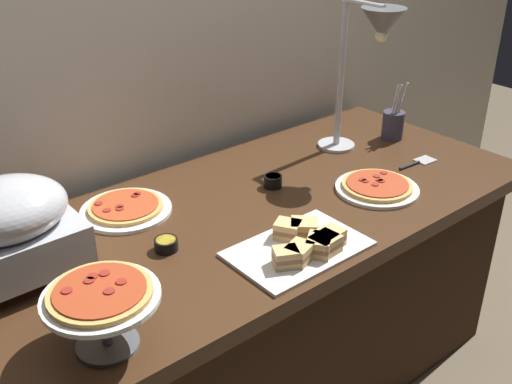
{
  "coord_description": "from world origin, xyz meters",
  "views": [
    {
      "loc": [
        -1.07,
        -1.29,
        1.69
      ],
      "look_at": [
        0.0,
        0.0,
        0.81
      ],
      "focal_mm": 42.59,
      "sensor_mm": 36.0,
      "label": 1
    }
  ],
  "objects_px": {
    "pizza_plate_front": "(126,208)",
    "pizza_plate_center": "(377,187)",
    "sauce_cup_near": "(166,244)",
    "chafing_dish": "(9,226)",
    "heat_lamp": "(373,40)",
    "utensil_holder": "(393,124)",
    "serving_spatula": "(418,163)",
    "pizza_plate_raised_stand": "(101,300)",
    "sauce_cup_far": "(273,181)",
    "sandwich_platter": "(305,244)"
  },
  "relations": [
    {
      "from": "sandwich_platter",
      "to": "serving_spatula",
      "type": "height_order",
      "value": "sandwich_platter"
    },
    {
      "from": "heat_lamp",
      "to": "sauce_cup_near",
      "type": "bearing_deg",
      "value": -175.81
    },
    {
      "from": "pizza_plate_front",
      "to": "utensil_holder",
      "type": "height_order",
      "value": "utensil_holder"
    },
    {
      "from": "pizza_plate_center",
      "to": "serving_spatula",
      "type": "relative_size",
      "value": 1.6
    },
    {
      "from": "sandwich_platter",
      "to": "utensil_holder",
      "type": "distance_m",
      "value": 0.91
    },
    {
      "from": "sandwich_platter",
      "to": "serving_spatula",
      "type": "relative_size",
      "value": 2.23
    },
    {
      "from": "heat_lamp",
      "to": "chafing_dish",
      "type": "bearing_deg",
      "value": 176.63
    },
    {
      "from": "pizza_plate_raised_stand",
      "to": "utensil_holder",
      "type": "distance_m",
      "value": 1.47
    },
    {
      "from": "heat_lamp",
      "to": "sauce_cup_far",
      "type": "height_order",
      "value": "heat_lamp"
    },
    {
      "from": "pizza_plate_front",
      "to": "utensil_holder",
      "type": "distance_m",
      "value": 1.11
    },
    {
      "from": "pizza_plate_raised_stand",
      "to": "sandwich_platter",
      "type": "xyz_separation_m",
      "value": [
        0.6,
        -0.01,
        -0.1
      ]
    },
    {
      "from": "pizza_plate_front",
      "to": "pizza_plate_center",
      "type": "xyz_separation_m",
      "value": [
        0.71,
        -0.4,
        0.0
      ]
    },
    {
      "from": "sauce_cup_far",
      "to": "utensil_holder",
      "type": "bearing_deg",
      "value": 1.41
    },
    {
      "from": "pizza_plate_center",
      "to": "sauce_cup_near",
      "type": "bearing_deg",
      "value": 169.25
    },
    {
      "from": "sauce_cup_near",
      "to": "heat_lamp",
      "type": "bearing_deg",
      "value": 4.19
    },
    {
      "from": "pizza_plate_raised_stand",
      "to": "heat_lamp",
      "type": "bearing_deg",
      "value": 14.58
    },
    {
      "from": "pizza_plate_raised_stand",
      "to": "sauce_cup_near",
      "type": "bearing_deg",
      "value": 38.69
    },
    {
      "from": "sandwich_platter",
      "to": "sauce_cup_far",
      "type": "relative_size",
      "value": 6.26
    },
    {
      "from": "sauce_cup_near",
      "to": "utensil_holder",
      "type": "xyz_separation_m",
      "value": [
        1.12,
        0.12,
        0.04
      ]
    },
    {
      "from": "sauce_cup_near",
      "to": "utensil_holder",
      "type": "bearing_deg",
      "value": 5.97
    },
    {
      "from": "pizza_plate_front",
      "to": "serving_spatula",
      "type": "xyz_separation_m",
      "value": [
        0.99,
        -0.36,
        -0.01
      ]
    },
    {
      "from": "pizza_plate_front",
      "to": "serving_spatula",
      "type": "relative_size",
      "value": 1.64
    },
    {
      "from": "heat_lamp",
      "to": "sauce_cup_near",
      "type": "distance_m",
      "value": 0.98
    },
    {
      "from": "chafing_dish",
      "to": "sauce_cup_near",
      "type": "xyz_separation_m",
      "value": [
        0.36,
        -0.14,
        -0.13
      ]
    },
    {
      "from": "sauce_cup_far",
      "to": "pizza_plate_front",
      "type": "bearing_deg",
      "value": 160.81
    },
    {
      "from": "utensil_holder",
      "to": "heat_lamp",
      "type": "bearing_deg",
      "value": -167.21
    },
    {
      "from": "pizza_plate_center",
      "to": "serving_spatula",
      "type": "bearing_deg",
      "value": 8.93
    },
    {
      "from": "pizza_plate_center",
      "to": "sauce_cup_near",
      "type": "relative_size",
      "value": 4.15
    },
    {
      "from": "heat_lamp",
      "to": "pizza_plate_front",
      "type": "bearing_deg",
      "value": 167.27
    },
    {
      "from": "chafing_dish",
      "to": "sandwich_platter",
      "type": "height_order",
      "value": "chafing_dish"
    },
    {
      "from": "sauce_cup_far",
      "to": "serving_spatula",
      "type": "height_order",
      "value": "sauce_cup_far"
    },
    {
      "from": "heat_lamp",
      "to": "serving_spatula",
      "type": "xyz_separation_m",
      "value": [
        0.11,
        -0.16,
        -0.43
      ]
    },
    {
      "from": "sauce_cup_near",
      "to": "utensil_holder",
      "type": "height_order",
      "value": "utensil_holder"
    },
    {
      "from": "chafing_dish",
      "to": "utensil_holder",
      "type": "height_order",
      "value": "chafing_dish"
    },
    {
      "from": "pizza_plate_center",
      "to": "sandwich_platter",
      "type": "height_order",
      "value": "sandwich_platter"
    },
    {
      "from": "heat_lamp",
      "to": "sauce_cup_far",
      "type": "xyz_separation_m",
      "value": [
        -0.41,
        0.04,
        -0.41
      ]
    },
    {
      "from": "heat_lamp",
      "to": "sauce_cup_near",
      "type": "height_order",
      "value": "heat_lamp"
    },
    {
      "from": "pizza_plate_raised_stand",
      "to": "sauce_cup_far",
      "type": "bearing_deg",
      "value": 23.8
    },
    {
      "from": "pizza_plate_raised_stand",
      "to": "sauce_cup_near",
      "type": "distance_m",
      "value": 0.41
    },
    {
      "from": "utensil_holder",
      "to": "serving_spatula",
      "type": "relative_size",
      "value": 1.34
    },
    {
      "from": "pizza_plate_center",
      "to": "sauce_cup_far",
      "type": "distance_m",
      "value": 0.34
    },
    {
      "from": "chafing_dish",
      "to": "pizza_plate_center",
      "type": "bearing_deg",
      "value": -14.27
    },
    {
      "from": "utensil_holder",
      "to": "sauce_cup_near",
      "type": "bearing_deg",
      "value": -174.03
    },
    {
      "from": "sauce_cup_near",
      "to": "serving_spatula",
      "type": "bearing_deg",
      "value": -5.39
    },
    {
      "from": "sauce_cup_far",
      "to": "heat_lamp",
      "type": "bearing_deg",
      "value": -5.05
    },
    {
      "from": "sauce_cup_near",
      "to": "serving_spatula",
      "type": "distance_m",
      "value": 1.01
    },
    {
      "from": "heat_lamp",
      "to": "serving_spatula",
      "type": "relative_size",
      "value": 3.23
    },
    {
      "from": "chafing_dish",
      "to": "heat_lamp",
      "type": "bearing_deg",
      "value": -3.37
    },
    {
      "from": "sauce_cup_far",
      "to": "pizza_plate_center",
      "type": "bearing_deg",
      "value": -44.07
    },
    {
      "from": "sauce_cup_far",
      "to": "serving_spatula",
      "type": "xyz_separation_m",
      "value": [
        0.52,
        -0.2,
        -0.02
      ]
    }
  ]
}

